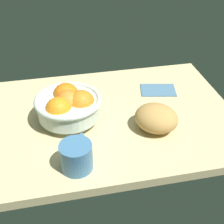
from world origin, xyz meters
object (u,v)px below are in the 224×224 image
object	(u,v)px
napkin_folded	(158,90)
mug	(77,156)
fruit_bowl	(69,105)
bread_loaf	(156,118)

from	to	relation	value
napkin_folded	mug	xyz separation A→B (cm)	(34.32, 32.92, 3.57)
fruit_bowl	mug	distance (cm)	21.15
bread_loaf	mug	world-z (taller)	bread_loaf
mug	fruit_bowl	bearing A→B (deg)	-90.21
bread_loaf	napkin_folded	bearing A→B (deg)	-110.80
fruit_bowl	napkin_folded	world-z (taller)	fruit_bowl
mug	napkin_folded	bearing A→B (deg)	-136.19
napkin_folded	fruit_bowl	bearing A→B (deg)	19.13
napkin_folded	mug	world-z (taller)	mug
fruit_bowl	bread_loaf	bearing A→B (deg)	160.00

